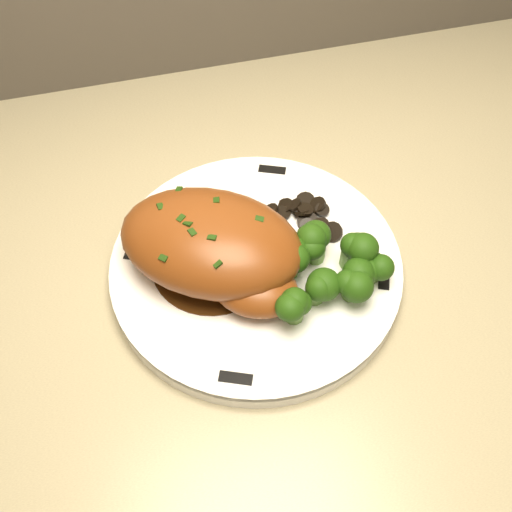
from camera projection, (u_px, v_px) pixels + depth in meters
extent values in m
cube|color=brown|center=(223.00, 454.00, 0.91)|extent=(1.82, 0.59, 0.78)
cube|color=tan|center=(204.00, 303.00, 0.58)|extent=(1.88, 0.62, 0.03)
cube|color=#4C443A|center=(141.00, 26.00, 0.70)|extent=(1.88, 0.02, 0.12)
cylinder|color=white|center=(256.00, 268.00, 0.57)|extent=(0.31, 0.31, 0.02)
cube|color=black|center=(272.00, 170.00, 0.63)|extent=(0.03, 0.02, 0.00)
cube|color=black|center=(132.00, 248.00, 0.57)|extent=(0.02, 0.03, 0.00)
cube|color=black|center=(236.00, 378.00, 0.50)|extent=(0.03, 0.02, 0.00)
cube|color=black|center=(384.00, 277.00, 0.56)|extent=(0.02, 0.03, 0.00)
cylinder|color=#371D0A|center=(213.00, 263.00, 0.56)|extent=(0.11, 0.11, 0.00)
ellipsoid|color=brown|center=(211.00, 242.00, 0.54)|extent=(0.19, 0.17, 0.06)
ellipsoid|color=brown|center=(255.00, 288.00, 0.53)|extent=(0.09, 0.08, 0.03)
cube|color=#1A350B|center=(157.00, 207.00, 0.53)|extent=(0.01, 0.01, 0.00)
cube|color=#1A350B|center=(178.00, 209.00, 0.52)|extent=(0.01, 0.01, 0.00)
cube|color=#1A350B|center=(200.00, 212.00, 0.52)|extent=(0.01, 0.01, 0.00)
cube|color=#1A350B|center=(222.00, 217.00, 0.52)|extent=(0.01, 0.01, 0.00)
cube|color=#1A350B|center=(245.00, 224.00, 0.51)|extent=(0.01, 0.01, 0.00)
cube|color=#1A350B|center=(268.00, 232.00, 0.51)|extent=(0.01, 0.01, 0.00)
cylinder|color=black|center=(323.00, 215.00, 0.59)|extent=(0.01, 0.01, 0.01)
cylinder|color=black|center=(319.00, 208.00, 0.60)|extent=(0.02, 0.02, 0.01)
cylinder|color=black|center=(312.00, 203.00, 0.60)|extent=(0.02, 0.02, 0.01)
cylinder|color=black|center=(302.00, 205.00, 0.60)|extent=(0.02, 0.02, 0.01)
cylinder|color=black|center=(292.00, 203.00, 0.60)|extent=(0.02, 0.02, 0.01)
cylinder|color=black|center=(282.00, 203.00, 0.60)|extent=(0.02, 0.02, 0.01)
cylinder|color=black|center=(272.00, 211.00, 0.60)|extent=(0.02, 0.02, 0.01)
cylinder|color=black|center=(266.00, 214.00, 0.59)|extent=(0.02, 0.02, 0.00)
cylinder|color=black|center=(262.00, 218.00, 0.59)|extent=(0.02, 0.02, 0.01)
cylinder|color=black|center=(262.00, 227.00, 0.59)|extent=(0.02, 0.02, 0.01)
cylinder|color=black|center=(266.00, 231.00, 0.58)|extent=(0.02, 0.02, 0.01)
cylinder|color=black|center=(273.00, 233.00, 0.58)|extent=(0.03, 0.03, 0.01)
cylinder|color=black|center=(282.00, 238.00, 0.58)|extent=(0.03, 0.03, 0.01)
cylinder|color=black|center=(293.00, 236.00, 0.58)|extent=(0.02, 0.02, 0.01)
cylinder|color=black|center=(304.00, 232.00, 0.58)|extent=(0.02, 0.02, 0.02)
cylinder|color=black|center=(313.00, 232.00, 0.58)|extent=(0.03, 0.03, 0.02)
cylinder|color=black|center=(320.00, 225.00, 0.58)|extent=(0.03, 0.03, 0.01)
cylinder|color=black|center=(323.00, 217.00, 0.59)|extent=(0.03, 0.03, 0.01)
cylinder|color=#5F8C3B|center=(290.00, 265.00, 0.55)|extent=(0.02, 0.02, 0.02)
sphere|color=black|center=(290.00, 255.00, 0.54)|extent=(0.02, 0.02, 0.02)
cylinder|color=#5F8C3B|center=(316.00, 251.00, 0.56)|extent=(0.02, 0.02, 0.02)
sphere|color=black|center=(317.00, 241.00, 0.55)|extent=(0.02, 0.02, 0.02)
cylinder|color=#5F8C3B|center=(350.00, 257.00, 0.56)|extent=(0.02, 0.02, 0.02)
sphere|color=black|center=(352.00, 247.00, 0.54)|extent=(0.02, 0.02, 0.02)
cylinder|color=#5F8C3B|center=(315.00, 292.00, 0.53)|extent=(0.02, 0.02, 0.02)
sphere|color=black|center=(316.00, 282.00, 0.52)|extent=(0.02, 0.02, 0.02)
cylinder|color=#5F8C3B|center=(352.00, 288.00, 0.54)|extent=(0.02, 0.02, 0.02)
sphere|color=black|center=(354.00, 278.00, 0.52)|extent=(0.02, 0.02, 0.02)
cylinder|color=#5F8C3B|center=(371.00, 270.00, 0.55)|extent=(0.02, 0.02, 0.02)
sphere|color=black|center=(374.00, 260.00, 0.54)|extent=(0.02, 0.02, 0.02)
cylinder|color=#5F8C3B|center=(294.00, 310.00, 0.52)|extent=(0.02, 0.02, 0.02)
sphere|color=black|center=(295.00, 301.00, 0.51)|extent=(0.02, 0.02, 0.02)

